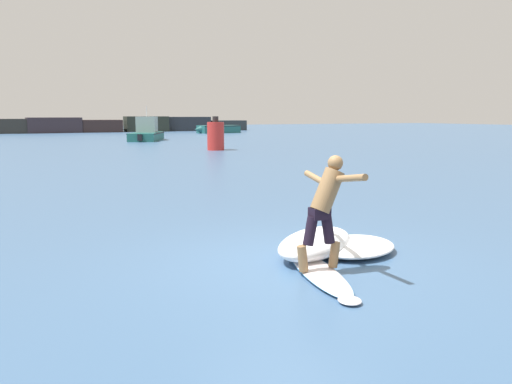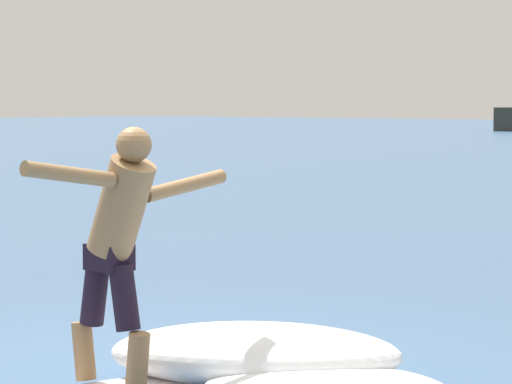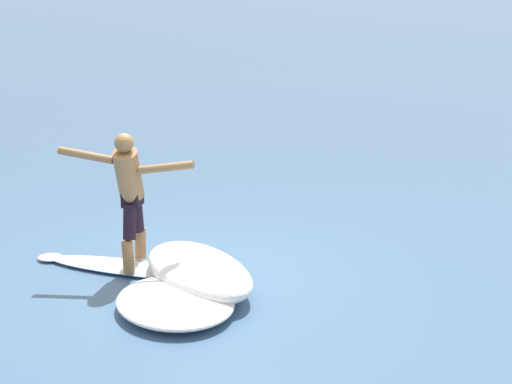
{
  "view_description": "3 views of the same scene",
  "coord_description": "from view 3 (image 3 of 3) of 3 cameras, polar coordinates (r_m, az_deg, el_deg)",
  "views": [
    {
      "loc": [
        -3.66,
        -6.29,
        2.21
      ],
      "look_at": [
        -0.15,
        0.76,
        0.99
      ],
      "focal_mm": 35.0,
      "sensor_mm": 36.0,
      "label": 1
    },
    {
      "loc": [
        5.49,
        -5.69,
        1.81
      ],
      "look_at": [
        0.62,
        0.16,
        1.24
      ],
      "focal_mm": 85.0,
      "sensor_mm": 36.0,
      "label": 2
    },
    {
      "loc": [
        9.32,
        1.54,
        3.38
      ],
      "look_at": [
        -0.19,
        0.73,
        0.89
      ],
      "focal_mm": 60.0,
      "sensor_mm": 36.0,
      "label": 3
    }
  ],
  "objects": [
    {
      "name": "ground_plane",
      "position": [
        10.03,
        -4.28,
        -5.13
      ],
      "size": [
        200.0,
        200.0,
        0.0
      ],
      "primitive_type": "plane",
      "color": "#40648C"
    },
    {
      "name": "surfboard",
      "position": [
        10.04,
        -8.27,
        -5.01
      ],
      "size": [
        1.07,
        2.42,
        0.21
      ],
      "color": "white",
      "rests_on": "ground"
    },
    {
      "name": "surfer",
      "position": [
        9.65,
        -8.42,
        0.2
      ],
      "size": [
        0.71,
        1.54,
        1.6
      ],
      "color": "olive",
      "rests_on": "surfboard"
    },
    {
      "name": "wave_foam_at_tail",
      "position": [
        8.81,
        -5.41,
        -7.31
      ],
      "size": [
        1.85,
        1.69,
        0.2
      ],
      "color": "white",
      "rests_on": "ground"
    },
    {
      "name": "wave_foam_at_nose",
      "position": [
        9.37,
        -3.86,
        -5.26
      ],
      "size": [
        2.07,
        1.79,
        0.4
      ],
      "color": "white",
      "rests_on": "ground"
    }
  ]
}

